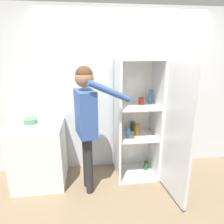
# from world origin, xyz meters

# --- Properties ---
(ground_plane) EXTENTS (12.00, 12.00, 0.00)m
(ground_plane) POSITION_xyz_m (0.00, 0.00, 0.00)
(ground_plane) COLOR #7A664C
(wall_back) EXTENTS (7.00, 0.06, 2.55)m
(wall_back) POSITION_xyz_m (0.00, 0.98, 1.27)
(wall_back) COLOR silver
(wall_back) RESTS_ON ground_plane
(refrigerator) EXTENTS (0.74, 1.19, 1.83)m
(refrigerator) POSITION_xyz_m (0.26, 0.55, 0.91)
(refrigerator) COLOR silver
(refrigerator) RESTS_ON ground_plane
(person) EXTENTS (0.72, 0.51, 1.75)m
(person) POSITION_xyz_m (-0.58, 0.35, 1.14)
(person) COLOR #262628
(person) RESTS_ON ground_plane
(counter) EXTENTS (0.72, 0.65, 0.93)m
(counter) POSITION_xyz_m (-1.30, 0.61, 0.47)
(counter) COLOR white
(counter) RESTS_ON ground_plane
(bowl) EXTENTS (0.19, 0.19, 0.07)m
(bowl) POSITION_xyz_m (-1.37, 0.65, 0.97)
(bowl) COLOR #517F5B
(bowl) RESTS_ON counter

